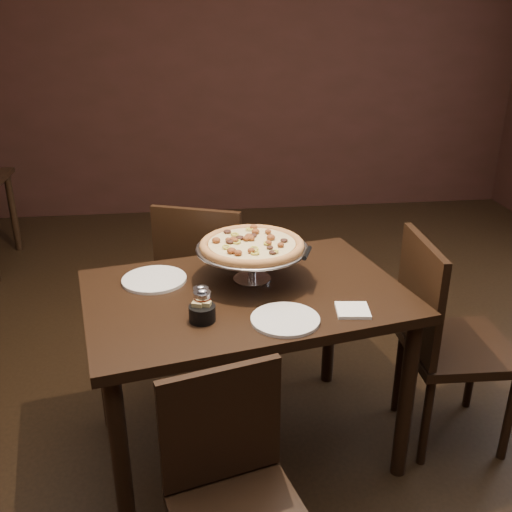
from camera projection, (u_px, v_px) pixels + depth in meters
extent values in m
cube|color=black|center=(255.00, 449.00, 2.62)|extent=(6.00, 7.00, 0.02)
cube|color=black|center=(209.00, 66.00, 5.28)|extent=(6.00, 0.02, 2.80)
cube|color=black|center=(245.00, 296.00, 2.33)|extent=(1.42, 1.09, 0.04)
cylinder|color=black|center=(121.00, 465.00, 2.00)|extent=(0.06, 0.06, 0.76)
cylinder|color=black|center=(406.00, 400.00, 2.34)|extent=(0.06, 0.06, 0.76)
cylinder|color=black|center=(104.00, 357.00, 2.63)|extent=(0.06, 0.06, 0.76)
cylinder|color=black|center=(330.00, 318.00, 2.97)|extent=(0.06, 0.06, 0.76)
cylinder|color=black|center=(13.00, 212.00, 4.71)|extent=(0.06, 0.06, 0.66)
cylinder|color=#B4B4BB|center=(252.00, 279.00, 2.42)|extent=(0.16, 0.16, 0.01)
cylinder|color=#B4B4BB|center=(252.00, 264.00, 2.39)|extent=(0.03, 0.03, 0.13)
cylinder|color=#B4B4BB|center=(252.00, 250.00, 2.36)|extent=(0.11, 0.11, 0.01)
cylinder|color=gray|center=(252.00, 248.00, 2.36)|extent=(0.46, 0.46, 0.01)
torus|color=gray|center=(252.00, 248.00, 2.36)|extent=(0.47, 0.47, 0.01)
cylinder|color=#A56531|center=(252.00, 246.00, 2.36)|extent=(0.42, 0.42, 0.01)
torus|color=#A56531|center=(252.00, 245.00, 2.36)|extent=(0.44, 0.44, 0.04)
cylinder|color=#D3B774|center=(252.00, 244.00, 2.35)|extent=(0.36, 0.36, 0.01)
cylinder|color=beige|center=(201.00, 301.00, 2.16)|extent=(0.06, 0.06, 0.07)
cylinder|color=#B4B4BB|center=(201.00, 290.00, 2.14)|extent=(0.06, 0.06, 0.02)
ellipsoid|color=#B4B4BB|center=(201.00, 287.00, 2.13)|extent=(0.03, 0.03, 0.01)
cylinder|color=maroon|center=(203.00, 307.00, 2.11)|extent=(0.06, 0.06, 0.08)
cylinder|color=#B4B4BB|center=(202.00, 294.00, 2.09)|extent=(0.07, 0.07, 0.02)
ellipsoid|color=#B4B4BB|center=(202.00, 290.00, 2.08)|extent=(0.04, 0.04, 0.01)
cylinder|color=black|center=(202.00, 313.00, 2.08)|extent=(0.10, 0.10, 0.06)
cube|color=tan|center=(198.00, 310.00, 2.08)|extent=(0.05, 0.04, 0.07)
cube|color=tan|center=(206.00, 310.00, 2.08)|extent=(0.05, 0.04, 0.07)
cube|color=white|center=(353.00, 310.00, 2.15)|extent=(0.14, 0.14, 0.01)
cylinder|color=white|center=(154.00, 279.00, 2.40)|extent=(0.27, 0.27, 0.01)
cylinder|color=white|center=(285.00, 319.00, 2.09)|extent=(0.26, 0.26, 0.01)
cone|color=#B4B4BB|center=(307.00, 254.00, 2.29)|extent=(0.15, 0.15, 0.00)
cylinder|color=black|center=(307.00, 253.00, 2.29)|extent=(0.06, 0.13, 0.02)
cube|color=black|center=(212.00, 286.00, 3.12)|extent=(0.59, 0.59, 0.04)
cube|color=black|center=(197.00, 255.00, 2.83)|extent=(0.44, 0.19, 0.48)
cylinder|color=black|center=(253.00, 313.00, 3.34)|extent=(0.04, 0.04, 0.44)
cylinder|color=black|center=(193.00, 306.00, 3.42)|extent=(0.04, 0.04, 0.44)
cylinder|color=black|center=(235.00, 346.00, 3.01)|extent=(0.04, 0.04, 0.44)
cylinder|color=black|center=(170.00, 337.00, 3.09)|extent=(0.04, 0.04, 0.44)
cube|color=black|center=(221.00, 425.00, 1.79)|extent=(0.39, 0.13, 0.42)
cube|color=black|center=(458.00, 347.00, 2.54)|extent=(0.48, 0.48, 0.04)
cube|color=black|center=(420.00, 294.00, 2.41)|extent=(0.05, 0.46, 0.48)
cylinder|color=black|center=(509.00, 417.00, 2.48)|extent=(0.04, 0.04, 0.45)
cylinder|color=black|center=(472.00, 368.00, 2.82)|extent=(0.04, 0.04, 0.45)
cylinder|color=black|center=(426.00, 421.00, 2.45)|extent=(0.04, 0.04, 0.45)
cylinder|color=black|center=(399.00, 372.00, 2.79)|extent=(0.04, 0.04, 0.45)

